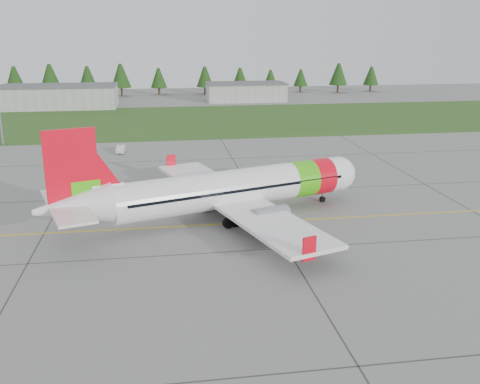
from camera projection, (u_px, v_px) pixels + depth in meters
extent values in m
plane|color=gray|center=(187.00, 254.00, 52.34)|extent=(320.00, 320.00, 0.00)
cylinder|color=white|center=(236.00, 188.00, 62.16)|extent=(29.04, 13.13, 4.37)
sphere|color=white|center=(338.00, 174.00, 68.41)|extent=(4.37, 4.37, 4.37)
cone|color=white|center=(73.00, 207.00, 54.13)|extent=(8.80, 6.57, 4.37)
cube|color=black|center=(340.00, 170.00, 68.44)|extent=(2.60, 3.32, 0.63)
cylinder|color=#47CC0F|center=(301.00, 179.00, 66.01)|extent=(4.14, 5.13, 4.45)
cylinder|color=red|center=(319.00, 176.00, 67.16)|extent=(3.71, 4.99, 4.45)
cube|color=white|center=(232.00, 199.00, 62.28)|extent=(16.90, 35.98, 0.40)
cube|color=red|center=(171.00, 162.00, 76.86)|extent=(1.34, 0.61, 2.24)
cube|color=red|center=(309.00, 249.00, 46.39)|extent=(1.34, 0.61, 2.24)
cylinder|color=gray|center=(223.00, 189.00, 68.45)|extent=(4.56, 3.48, 2.35)
cylinder|color=gray|center=(270.00, 217.00, 57.91)|extent=(4.56, 3.48, 2.35)
cube|color=red|center=(72.00, 171.00, 53.14)|extent=(5.02, 1.97, 8.51)
cube|color=#47CC0F|center=(86.00, 193.00, 54.38)|extent=(2.91, 1.34, 2.69)
cube|color=white|center=(67.00, 205.00, 53.81)|extent=(7.38, 13.35, 0.25)
cylinder|color=slate|center=(323.00, 196.00, 68.22)|extent=(0.20, 0.20, 1.57)
cylinder|color=black|center=(322.00, 199.00, 68.34)|extent=(0.82, 0.53, 0.76)
cylinder|color=slate|center=(212.00, 202.00, 64.82)|extent=(0.25, 0.25, 2.13)
cylinder|color=black|center=(209.00, 206.00, 64.77)|extent=(1.26, 0.84, 1.16)
cylinder|color=slate|center=(235.00, 218.00, 59.46)|extent=(0.25, 0.25, 2.13)
cylinder|color=black|center=(231.00, 222.00, 59.40)|extent=(1.26, 0.84, 1.16)
imported|color=orange|center=(307.00, 223.00, 55.15)|extent=(1.78, 1.92, 3.87)
imported|color=silver|center=(120.00, 141.00, 95.51)|extent=(1.49, 1.42, 4.12)
cube|color=#30561E|center=(168.00, 121.00, 129.93)|extent=(320.00, 50.00, 0.03)
cube|color=gold|center=(183.00, 226.00, 59.91)|extent=(120.00, 0.25, 0.02)
cube|color=#A8A8A3|center=(59.00, 97.00, 151.24)|extent=(32.00, 14.00, 6.00)
cube|color=#A8A8A3|center=(246.00, 92.00, 166.86)|extent=(24.00, 12.00, 5.20)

